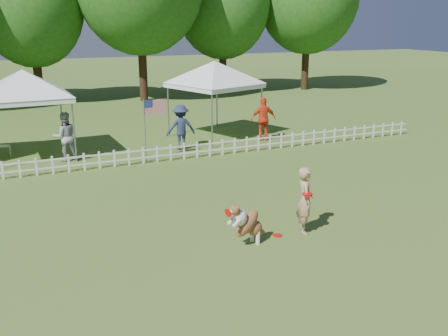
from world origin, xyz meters
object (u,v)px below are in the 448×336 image
at_px(spectator_b, 181,127).
at_px(canopy_tent_left, 27,115).
at_px(flag_pole, 145,131).
at_px(spectator_a, 65,137).
at_px(frisbee_on_turf, 278,235).
at_px(handler, 305,200).
at_px(spectator_c, 263,119).
at_px(dog, 248,223).
at_px(canopy_tent_right, 215,100).

bearing_deg(spectator_b, canopy_tent_left, -7.70).
relative_size(flag_pole, spectator_a, 1.27).
relative_size(frisbee_on_turf, spectator_b, 0.13).
bearing_deg(spectator_b, spectator_a, 3.10).
xyz_separation_m(handler, spectator_c, (3.51, 8.67, 0.10)).
distance_m(handler, dog, 1.57).
xyz_separation_m(flag_pole, spectator_a, (-2.55, 1.28, -0.24)).
relative_size(handler, spectator_a, 0.91).
height_order(frisbee_on_turf, flag_pole, flag_pole).
relative_size(flag_pole, spectator_c, 1.23).
height_order(frisbee_on_turf, canopy_tent_right, canopy_tent_right).
distance_m(canopy_tent_left, spectator_a, 1.69).
xyz_separation_m(handler, flag_pole, (-1.79, 7.45, 0.32)).
distance_m(handler, flag_pole, 7.67).
relative_size(canopy_tent_right, spectator_a, 1.79).
distance_m(handler, canopy_tent_left, 11.24).
height_order(handler, canopy_tent_left, canopy_tent_left).
distance_m(dog, canopy_tent_right, 10.87).
bearing_deg(spectator_c, dog, 69.58).
bearing_deg(canopy_tent_left, dog, -70.62).
height_order(handler, dog, handler).
relative_size(frisbee_on_turf, canopy_tent_right, 0.07).
bearing_deg(flag_pole, spectator_a, 146.55).
bearing_deg(canopy_tent_right, dog, -128.21).
xyz_separation_m(dog, spectator_c, (5.05, 8.81, 0.37)).
bearing_deg(dog, canopy_tent_right, 54.26).
height_order(spectator_b, spectator_c, spectator_c).
xyz_separation_m(canopy_tent_left, canopy_tent_right, (7.42, 0.33, 0.02)).
distance_m(canopy_tent_left, spectator_b, 5.56).
height_order(dog, spectator_b, spectator_b).
xyz_separation_m(dog, canopy_tent_right, (3.48, 10.25, 1.04)).
bearing_deg(canopy_tent_right, flag_pole, -163.92).
height_order(frisbee_on_turf, spectator_b, spectator_b).
xyz_separation_m(dog, frisbee_on_turf, (0.86, 0.18, -0.52)).
height_order(frisbee_on_turf, spectator_c, spectator_c).
bearing_deg(canopy_tent_right, spectator_c, -61.90).
relative_size(handler, canopy_tent_right, 0.51).
distance_m(flag_pole, spectator_a, 2.87).
height_order(dog, flag_pole, flag_pole).
bearing_deg(frisbee_on_turf, canopy_tent_left, 116.25).
bearing_deg(flag_pole, handler, -83.30).
distance_m(spectator_a, spectator_b, 4.26).
height_order(canopy_tent_right, spectator_a, canopy_tent_right).
relative_size(dog, spectator_c, 0.59).
height_order(canopy_tent_left, spectator_c, canopy_tent_left).
height_order(handler, spectator_b, spectator_b).
relative_size(dog, flag_pole, 0.48).
relative_size(spectator_a, spectator_b, 1.01).
distance_m(handler, frisbee_on_turf, 1.04).
xyz_separation_m(dog, canopy_tent_left, (-3.94, 9.92, 1.01)).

